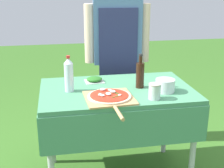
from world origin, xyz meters
TOP-DOWN VIEW (x-y plane):
  - prep_table at (0.00, 0.00)m, footprint 1.20×0.77m
  - person_cook at (0.13, 0.67)m, footprint 0.63×0.24m
  - pizza_on_peel at (-0.09, -0.21)m, footprint 0.36×0.56m
  - oil_bottle at (0.18, -0.01)m, footprint 0.06×0.06m
  - water_bottle at (-0.37, 0.01)m, footprint 0.07×0.07m
  - herb_container at (-0.15, 0.20)m, footprint 0.16×0.15m
  - mixing_tub at (0.35, -0.13)m, footprint 0.15×0.15m
  - sauce_jar at (0.22, -0.27)m, footprint 0.09×0.09m

SIDE VIEW (x-z plane):
  - prep_table at x=0.00m, z-range 0.30..1.10m
  - pizza_on_peel at x=-0.09m, z-range 0.79..0.84m
  - herb_container at x=-0.15m, z-range 0.80..0.84m
  - mixing_tub at x=0.35m, z-range 0.80..0.90m
  - sauce_jar at x=0.22m, z-range 0.79..0.91m
  - oil_bottle at x=0.18m, z-range 0.77..1.05m
  - water_bottle at x=-0.37m, z-range 0.79..1.07m
  - person_cook at x=0.13m, z-range 0.15..1.83m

